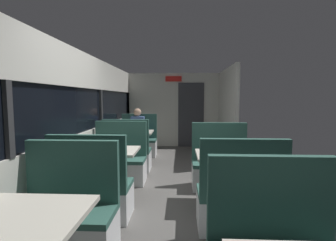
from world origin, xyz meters
TOP-DOWN VIEW (x-y plane):
  - ground_plane at (0.00, 0.00)m, footprint 3.30×9.20m
  - carriage_window_panel_left at (-1.45, 0.00)m, footprint 0.09×8.48m
  - carriage_end_bulkhead at (0.06, 4.19)m, footprint 2.90×0.11m
  - carriage_aisle_panel_right at (1.45, 3.00)m, footprint 0.08×2.40m
  - dining_table_near_window at (-0.89, -2.09)m, footprint 0.90×0.70m
  - bench_near_window_facing_entry at (-0.89, -1.39)m, footprint 0.95×0.50m
  - dining_table_mid_window at (-0.89, 0.03)m, footprint 0.90×0.70m
  - bench_mid_window_facing_end at (-0.89, -0.67)m, footprint 0.95×0.50m
  - bench_mid_window_facing_entry at (-0.89, 0.73)m, footprint 0.95×0.50m
  - dining_table_far_window at (-0.89, 2.14)m, footprint 0.90×0.70m
  - bench_far_window_facing_end at (-0.89, 1.44)m, footprint 0.95×0.50m
  - bench_far_window_facing_entry at (-0.89, 2.84)m, footprint 0.95×0.50m
  - dining_table_rear_aisle at (0.89, -0.17)m, footprint 0.90×0.70m
  - bench_rear_aisle_facing_end at (0.89, -0.87)m, footprint 0.95×0.50m
  - bench_rear_aisle_facing_entry at (0.89, 0.53)m, footprint 0.95×0.50m
  - seated_passenger at (-0.89, 2.77)m, footprint 0.47×0.55m

SIDE VIEW (x-z plane):
  - ground_plane at x=0.00m, z-range -0.02..0.00m
  - bench_near_window_facing_entry at x=-0.89m, z-range -0.22..0.88m
  - bench_mid_window_facing_end at x=-0.89m, z-range -0.22..0.88m
  - bench_mid_window_facing_entry at x=-0.89m, z-range -0.22..0.88m
  - bench_far_window_facing_end at x=-0.89m, z-range -0.22..0.88m
  - bench_far_window_facing_entry at x=-0.89m, z-range -0.22..0.88m
  - bench_rear_aisle_facing_end at x=0.89m, z-range -0.22..0.88m
  - bench_rear_aisle_facing_entry at x=0.89m, z-range -0.22..0.88m
  - seated_passenger at x=-0.89m, z-range -0.09..1.17m
  - dining_table_near_window at x=-0.89m, z-range 0.27..1.01m
  - dining_table_mid_window at x=-0.89m, z-range 0.27..1.01m
  - dining_table_far_window at x=-0.89m, z-range 0.27..1.01m
  - dining_table_rear_aisle at x=0.89m, z-range 0.27..1.01m
  - carriage_window_panel_left at x=-1.45m, z-range -0.04..2.26m
  - carriage_end_bulkhead at x=0.06m, z-range -0.01..2.29m
  - carriage_aisle_panel_right at x=1.45m, z-range 0.00..2.30m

